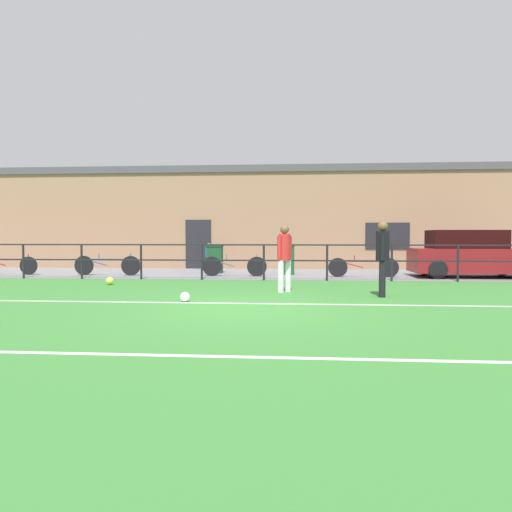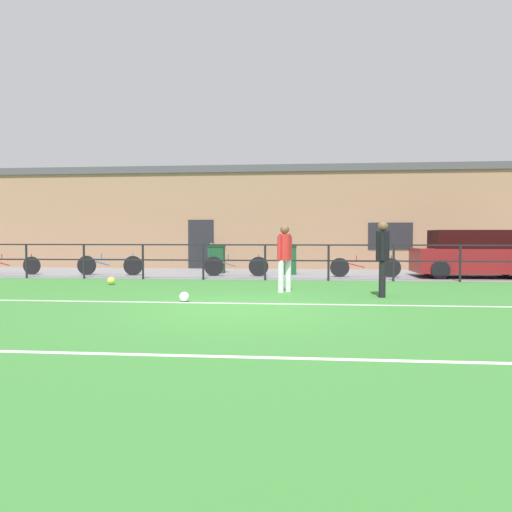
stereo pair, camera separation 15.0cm
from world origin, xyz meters
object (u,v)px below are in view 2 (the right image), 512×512
object	(u,v)px
player_goalkeeper	(383,254)
soccer_ball_match	(184,297)
bicycle_parked_3	(236,266)
bicycle_parked_0	(110,265)
soccer_ball_spare	(111,281)
trash_bin_0	(288,259)
trash_bin_1	(217,259)
bicycle_parked_2	(10,265)
player_striker	(285,254)
parked_car_red	(473,255)
spectator_child	(211,254)
bicycle_parked_1	(365,267)

from	to	relation	value
player_goalkeeper	soccer_ball_match	size ratio (longest dim) A/B	8.26
bicycle_parked_3	bicycle_parked_0	bearing A→B (deg)	180.00
soccer_ball_spare	trash_bin_0	world-z (taller)	trash_bin_0
bicycle_parked_0	trash_bin_1	bearing A→B (deg)	20.24
player_goalkeeper	trash_bin_0	xyz separation A→B (m)	(-2.34, 6.02, -0.43)
soccer_ball_spare	bicycle_parked_2	world-z (taller)	bicycle_parked_2
soccer_ball_spare	bicycle_parked_3	bearing A→B (deg)	42.70
trash_bin_1	player_striker	bearing A→B (deg)	-64.34
player_striker	trash_bin_0	xyz separation A→B (m)	(-0.05, 5.31, -0.39)
bicycle_parked_2	parked_car_red	bearing A→B (deg)	1.05
soccer_ball_match	parked_car_red	size ratio (longest dim) A/B	0.05
player_goalkeeper	bicycle_parked_0	world-z (taller)	player_goalkeeper
bicycle_parked_2	bicycle_parked_3	xyz separation A→B (m)	(8.26, 0.00, 0.01)
player_striker	parked_car_red	distance (m)	7.72
soccer_ball_spare	bicycle_parked_2	xyz separation A→B (m)	(-5.02, 2.99, 0.25)
soccer_ball_match	spectator_child	world-z (taller)	spectator_child
parked_car_red	bicycle_parked_1	bearing A→B (deg)	-175.26
soccer_ball_spare	player_striker	bearing A→B (deg)	-15.17
bicycle_parked_1	bicycle_parked_2	world-z (taller)	bicycle_parked_2
bicycle_parked_1	trash_bin_1	world-z (taller)	trash_bin_1
player_goalkeeper	bicycle_parked_2	xyz separation A→B (m)	(-12.39, 5.09, -0.64)
bicycle_parked_1	soccer_ball_match	bearing A→B (deg)	-126.16
player_striker	bicycle_parked_2	size ratio (longest dim) A/B	0.73
soccer_ball_spare	bicycle_parked_3	xyz separation A→B (m)	(3.24, 2.99, 0.26)
spectator_child	soccer_ball_spare	bearing A→B (deg)	64.18
player_goalkeeper	bicycle_parked_1	world-z (taller)	player_goalkeeper
bicycle_parked_2	trash_bin_0	bearing A→B (deg)	5.33
spectator_child	trash_bin_1	world-z (taller)	spectator_child
bicycle_parked_2	trash_bin_1	distance (m)	7.48
bicycle_parked_0	bicycle_parked_3	size ratio (longest dim) A/B	1.07
bicycle_parked_1	player_striker	bearing A→B (deg)	-120.35
bicycle_parked_0	trash_bin_0	world-z (taller)	trash_bin_0
player_goalkeeper	parked_car_red	distance (m)	6.62
soccer_ball_spare	trash_bin_0	xyz separation A→B (m)	(5.03, 3.93, 0.46)
bicycle_parked_1	bicycle_parked_3	distance (m)	4.39
trash_bin_0	player_striker	bearing A→B (deg)	-89.46
bicycle_parked_1	trash_bin_0	bearing A→B (deg)	160.22
player_goalkeeper	trash_bin_1	bearing A→B (deg)	-131.85
soccer_ball_spare	bicycle_parked_2	distance (m)	5.85
bicycle_parked_2	soccer_ball_spare	bearing A→B (deg)	-30.80
soccer_ball_match	bicycle_parked_1	bearing A→B (deg)	53.84
spectator_child	bicycle_parked_3	world-z (taller)	spectator_child
spectator_child	bicycle_parked_2	bearing A→B (deg)	15.69
player_goalkeeper	bicycle_parked_3	xyz separation A→B (m)	(-4.13, 5.09, -0.62)
player_striker	bicycle_parked_3	bearing A→B (deg)	-111.25
player_goalkeeper	player_striker	distance (m)	2.40
soccer_ball_match	bicycle_parked_0	size ratio (longest dim) A/B	0.09
soccer_ball_spare	trash_bin_1	bearing A→B (deg)	61.61
player_goalkeeper	bicycle_parked_0	distance (m)	10.05
parked_car_red	bicycle_parked_3	world-z (taller)	parked_car_red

